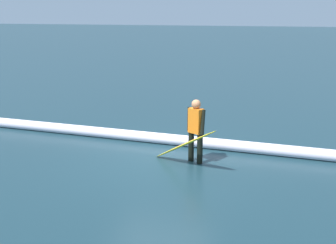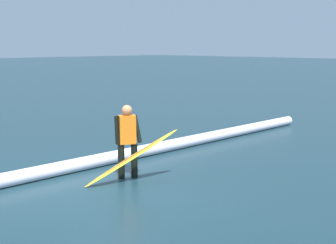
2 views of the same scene
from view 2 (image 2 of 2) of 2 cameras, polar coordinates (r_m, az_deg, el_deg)
name	(u,v)px [view 2 (image 2 of 2)]	position (r m, az deg, el deg)	size (l,w,h in m)	color
ground_plane	(103,190)	(8.52, -8.71, -8.89)	(181.77, 181.77, 0.00)	#1A3640
surfer	(127,137)	(8.97, -5.43, -2.06)	(0.46, 0.40, 1.56)	black
surfboard	(132,158)	(8.66, -4.88, -4.78)	(1.78, 1.19, 1.12)	yellow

